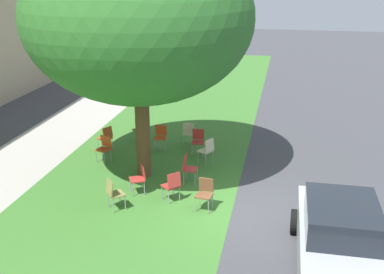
# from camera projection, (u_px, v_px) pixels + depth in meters

# --- Properties ---
(ground) EXTENTS (80.00, 80.00, 0.00)m
(ground) POSITION_uv_depth(u_px,v_px,m) (240.00, 212.00, 12.73)
(ground) COLOR #424247
(grass_verge) EXTENTS (48.00, 6.00, 0.01)m
(grass_verge) POSITION_uv_depth(u_px,v_px,m) (125.00, 201.00, 13.32)
(grass_verge) COLOR #3D752D
(grass_verge) RESTS_ON ground
(street_tree) EXTENTS (6.50, 6.50, 7.19)m
(street_tree) POSITION_uv_depth(u_px,v_px,m) (139.00, 19.00, 13.38)
(street_tree) COLOR brown
(street_tree) RESTS_ON ground
(chair_0) EXTENTS (0.56, 0.57, 0.88)m
(chair_0) POSITION_uv_depth(u_px,v_px,m) (139.00, 176.00, 13.63)
(chair_0) COLOR #B7332D
(chair_0) RESTS_ON ground
(chair_1) EXTENTS (0.59, 0.59, 0.88)m
(chair_1) POSITION_uv_depth(u_px,v_px,m) (141.00, 127.00, 17.80)
(chair_1) COLOR brown
(chair_1) RESTS_ON ground
(chair_2) EXTENTS (0.45, 0.45, 0.88)m
(chair_2) POSITION_uv_depth(u_px,v_px,m) (198.00, 140.00, 16.54)
(chair_2) COLOR #B7332D
(chair_2) RESTS_ON ground
(chair_3) EXTENTS (0.59, 0.59, 0.88)m
(chair_3) POSITION_uv_depth(u_px,v_px,m) (172.00, 184.00, 13.14)
(chair_3) COLOR #B7332D
(chair_3) RESTS_ON ground
(chair_4) EXTENTS (0.42, 0.42, 0.88)m
(chair_4) POSITION_uv_depth(u_px,v_px,m) (189.00, 132.00, 17.32)
(chair_4) COLOR beige
(chair_4) RESTS_ON ground
(chair_5) EXTENTS (0.53, 0.53, 0.88)m
(chair_5) POSITION_uv_depth(u_px,v_px,m) (104.00, 147.00, 15.89)
(chair_5) COLOR #C64C1E
(chair_5) RESTS_ON ground
(chair_6) EXTENTS (0.47, 0.46, 0.88)m
(chair_6) POSITION_uv_depth(u_px,v_px,m) (161.00, 135.00, 16.97)
(chair_6) COLOR #C64C1E
(chair_6) RESTS_ON ground
(chair_7) EXTENTS (0.57, 0.57, 0.88)m
(chair_7) POSITION_uv_depth(u_px,v_px,m) (207.00, 149.00, 15.68)
(chair_7) COLOR beige
(chair_7) RESTS_ON ground
(chair_8) EXTENTS (0.42, 0.43, 0.88)m
(chair_8) POSITION_uv_depth(u_px,v_px,m) (188.00, 167.00, 14.31)
(chair_8) COLOR #B7332D
(chair_8) RESTS_ON ground
(chair_9) EXTENTS (0.48, 0.47, 0.88)m
(chair_9) POSITION_uv_depth(u_px,v_px,m) (205.00, 192.00, 12.71)
(chair_9) COLOR brown
(chair_9) RESTS_ON ground
(chair_10) EXTENTS (0.59, 0.59, 0.88)m
(chair_10) POSITION_uv_depth(u_px,v_px,m) (114.00, 192.00, 12.70)
(chair_10) COLOR olive
(chair_10) RESTS_ON ground
(chair_11) EXTENTS (0.56, 0.57, 0.88)m
(chair_11) POSITION_uv_depth(u_px,v_px,m) (106.00, 136.00, 16.84)
(chair_11) COLOR #C64C1E
(chair_11) RESTS_ON ground
(parked_car) EXTENTS (3.70, 1.92, 1.65)m
(parked_car) POSITION_uv_depth(u_px,v_px,m) (339.00, 237.00, 9.99)
(parked_car) COLOR #ADB2B7
(parked_car) RESTS_ON ground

